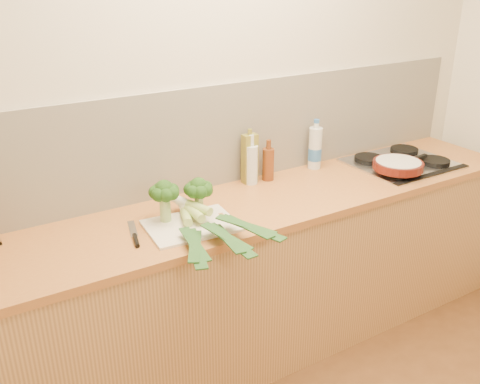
# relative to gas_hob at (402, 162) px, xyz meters

# --- Properties ---
(room_shell) EXTENTS (3.50, 3.50, 3.50)m
(room_shell) POSITION_rel_gas_hob_xyz_m (-1.02, 0.29, 0.26)
(room_shell) COLOR beige
(room_shell) RESTS_ON ground
(counter) EXTENTS (3.20, 0.62, 0.90)m
(counter) POSITION_rel_gas_hob_xyz_m (-1.02, 0.00, -0.46)
(counter) COLOR tan
(counter) RESTS_ON ground
(gas_hob) EXTENTS (0.58, 0.50, 0.04)m
(gas_hob) POSITION_rel_gas_hob_xyz_m (0.00, 0.00, 0.00)
(gas_hob) COLOR silver
(gas_hob) RESTS_ON counter
(chopping_board) EXTENTS (0.42, 0.32, 0.01)m
(chopping_board) POSITION_rel_gas_hob_xyz_m (-1.43, -0.08, -0.01)
(chopping_board) COLOR white
(chopping_board) RESTS_ON counter
(broccoli_left) EXTENTS (0.14, 0.14, 0.20)m
(broccoli_left) POSITION_rel_gas_hob_xyz_m (-1.52, 0.01, 0.13)
(broccoli_left) COLOR #97B66A
(broccoli_left) RESTS_ON chopping_board
(broccoli_right) EXTENTS (0.14, 0.14, 0.18)m
(broccoli_right) POSITION_rel_gas_hob_xyz_m (-1.35, 0.00, 0.12)
(broccoli_right) COLOR #97B66A
(broccoli_right) RESTS_ON chopping_board
(leek_front) EXTENTS (0.25, 0.62, 0.04)m
(leek_front) POSITION_rel_gas_hob_xyz_m (-1.47, -0.12, 0.02)
(leek_front) COLOR white
(leek_front) RESTS_ON chopping_board
(leek_mid) EXTENTS (0.11, 0.65, 0.04)m
(leek_mid) POSITION_rel_gas_hob_xyz_m (-1.40, -0.14, 0.04)
(leek_mid) COLOR white
(leek_mid) RESTS_ON chopping_board
(leek_back) EXTENTS (0.25, 0.64, 0.04)m
(leek_back) POSITION_rel_gas_hob_xyz_m (-1.36, -0.13, 0.06)
(leek_back) COLOR white
(leek_back) RESTS_ON chopping_board
(chefs_knife) EXTENTS (0.09, 0.26, 0.02)m
(chefs_knife) POSITION_rel_gas_hob_xyz_m (-1.70, -0.06, -0.01)
(chefs_knife) COLOR silver
(chefs_knife) RESTS_ON counter
(skillet) EXTENTS (0.41, 0.28, 0.05)m
(skillet) POSITION_rel_gas_hob_xyz_m (-0.16, -0.11, 0.05)
(skillet) COLOR #54160E
(skillet) RESTS_ON gas_hob
(oil_tin) EXTENTS (0.08, 0.05, 0.30)m
(oil_tin) POSITION_rel_gas_hob_xyz_m (-0.92, 0.23, 0.12)
(oil_tin) COLOR olive
(oil_tin) RESTS_ON counter
(glass_bottle) EXTENTS (0.07, 0.07, 0.27)m
(glass_bottle) POSITION_rel_gas_hob_xyz_m (-0.92, 0.22, 0.10)
(glass_bottle) COLOR silver
(glass_bottle) RESTS_ON counter
(amber_bottle) EXTENTS (0.06, 0.06, 0.23)m
(amber_bottle) POSITION_rel_gas_hob_xyz_m (-0.82, 0.21, 0.08)
(amber_bottle) COLOR brown
(amber_bottle) RESTS_ON counter
(water_bottle) EXTENTS (0.08, 0.08, 0.27)m
(water_bottle) POSITION_rel_gas_hob_xyz_m (-0.48, 0.23, 0.10)
(water_bottle) COLOR silver
(water_bottle) RESTS_ON counter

